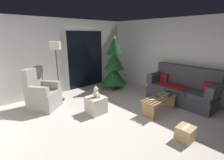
{
  "coord_description": "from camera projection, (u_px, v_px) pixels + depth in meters",
  "views": [
    {
      "loc": [
        -2.33,
        -2.31,
        2.0
      ],
      "look_at": [
        0.4,
        0.7,
        0.85
      ],
      "focal_mm": 26.34,
      "sensor_mm": 36.0,
      "label": 1
    }
  ],
  "objects": [
    {
      "name": "remote_graphite",
      "position": [
        157.0,
        96.0,
        4.32
      ],
      "size": [
        0.11,
        0.16,
        0.02
      ],
      "primitive_type": "cube",
      "rotation": [
        0.0,
        0.0,
        5.84
      ],
      "color": "#333338",
      "rests_on": "coffee_table"
    },
    {
      "name": "cardboard_box_taped_mid_floor",
      "position": [
        185.0,
        133.0,
        3.17
      ],
      "size": [
        0.33,
        0.3,
        0.29
      ],
      "color": "tan",
      "rests_on": "ground"
    },
    {
      "name": "wall_right",
      "position": [
        184.0,
        58.0,
        5.2
      ],
      "size": [
        0.12,
        6.0,
        2.5
      ],
      "primitive_type": "cube",
      "color": "silver",
      "rests_on": "ground"
    },
    {
      "name": "ottoman",
      "position": [
        96.0,
        105.0,
        4.26
      ],
      "size": [
        0.44,
        0.44,
        0.43
      ],
      "primitive_type": "cube",
      "color": "beige",
      "rests_on": "ground"
    },
    {
      "name": "cell_phone",
      "position": [
        169.0,
        92.0,
        4.39
      ],
      "size": [
        0.11,
        0.16,
        0.01
      ],
      "primitive_type": "cube",
      "rotation": [
        0.0,
        0.0,
        0.33
      ],
      "color": "black",
      "rests_on": "book_stack"
    },
    {
      "name": "armchair",
      "position": [
        42.0,
        94.0,
        4.49
      ],
      "size": [
        0.96,
        0.96,
        1.13
      ],
      "color": "gray",
      "rests_on": "ground"
    },
    {
      "name": "wall_back",
      "position": [
        56.0,
        57.0,
        5.54
      ],
      "size": [
        5.72,
        0.12,
        2.5
      ],
      "primitive_type": "cube",
      "color": "silver",
      "rests_on": "ground"
    },
    {
      "name": "patio_door_frame",
      "position": [
        86.0,
        58.0,
        6.25
      ],
      "size": [
        1.6,
        0.02,
        2.2
      ],
      "primitive_type": "cube",
      "color": "silver",
      "rests_on": "ground"
    },
    {
      "name": "couch",
      "position": [
        182.0,
        89.0,
        4.89
      ],
      "size": [
        0.82,
        1.95,
        1.08
      ],
      "color": "#3D3D42",
      "rests_on": "ground"
    },
    {
      "name": "book_stack",
      "position": [
        168.0,
        94.0,
        4.4
      ],
      "size": [
        0.23,
        0.21,
        0.1
      ],
      "color": "#337042",
      "rests_on": "coffee_table"
    },
    {
      "name": "patio_door_glass",
      "position": [
        86.0,
        60.0,
        6.25
      ],
      "size": [
        1.5,
        0.02,
        2.1
      ],
      "primitive_type": "cube",
      "color": "black",
      "rests_on": "ground"
    },
    {
      "name": "remote_white",
      "position": [
        152.0,
        100.0,
        4.07
      ],
      "size": [
        0.16,
        0.12,
        0.02
      ],
      "primitive_type": "cube",
      "rotation": [
        0.0,
        0.0,
        1.03
      ],
      "color": "silver",
      "rests_on": "coffee_table"
    },
    {
      "name": "floor_lamp",
      "position": [
        56.0,
        51.0,
        4.72
      ],
      "size": [
        0.32,
        0.32,
        1.78
      ],
      "color": "#2D2D30",
      "rests_on": "ground"
    },
    {
      "name": "remote_silver",
      "position": [
        162.0,
        98.0,
        4.2
      ],
      "size": [
        0.16,
        0.11,
        0.02
      ],
      "primitive_type": "cube",
      "rotation": [
        0.0,
        0.0,
        2.06
      ],
      "color": "#ADADB2",
      "rests_on": "coffee_table"
    },
    {
      "name": "coffee_table",
      "position": [
        159.0,
        102.0,
        4.29
      ],
      "size": [
        1.1,
        0.4,
        0.4
      ],
      "color": "#9E7547",
      "rests_on": "ground"
    },
    {
      "name": "teddy_bear_cream",
      "position": [
        96.0,
        93.0,
        4.17
      ],
      "size": [
        0.22,
        0.21,
        0.29
      ],
      "color": "beige",
      "rests_on": "ottoman"
    },
    {
      "name": "ground_plane",
      "position": [
        120.0,
        126.0,
        3.7
      ],
      "size": [
        7.0,
        7.0,
        0.0
      ],
      "primitive_type": "plane",
      "color": "#BCB2A8"
    },
    {
      "name": "christmas_tree",
      "position": [
        114.0,
        66.0,
        5.99
      ],
      "size": [
        0.92,
        0.92,
        1.96
      ],
      "color": "#4C1E19",
      "rests_on": "ground"
    }
  ]
}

